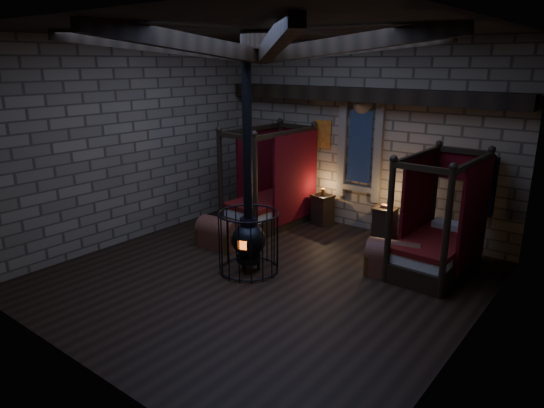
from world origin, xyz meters
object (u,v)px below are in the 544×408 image
Objects in this scene: bed_left at (271,201)px; bed_right at (438,243)px; trunk_left at (219,234)px; trunk_right at (393,260)px; stove at (249,237)px.

bed_left is 4.05m from bed_right.
trunk_right is (3.48, 0.90, 0.02)m from trunk_left.
bed_left is 3.64m from trunk_right.
trunk_left is at bearing -156.43° from bed_right.
bed_right reaches higher than trunk_left.
stove is (1.33, -2.36, 0.10)m from bed_left.
trunk_right is at bearing 14.68° from stove.
bed_right is at bearing 19.78° from stove.
bed_left is at bearing 88.04° from trunk_left.
trunk_left is at bearing -178.02° from trunk_right.
trunk_left is 3.59m from trunk_right.
bed_right is 3.48m from stove.
trunk_left is 1.46m from stove.
trunk_right is (-0.53, -0.73, -0.23)m from bed_right.
stove is (-2.18, -1.45, 0.36)m from trunk_right.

